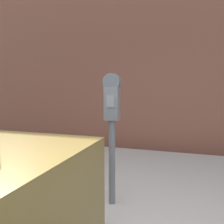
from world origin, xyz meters
name	(u,v)px	position (x,y,z in m)	size (l,w,h in m)	color
sidewalk	(122,177)	(0.00, 2.20, 0.07)	(24.00, 2.80, 0.14)	#BCB7AD
building_facade	(144,37)	(0.00, 4.07, 2.58)	(24.00, 0.30, 5.15)	#935642
parking_meter	(112,119)	(0.11, 1.29, 1.07)	(0.18, 0.12, 1.42)	slate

